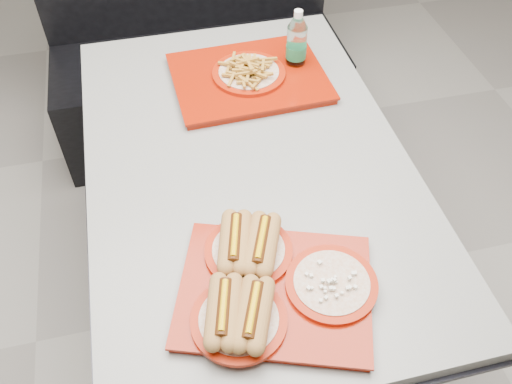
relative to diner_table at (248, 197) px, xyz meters
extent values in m
plane|color=gray|center=(0.00, 0.00, -0.58)|extent=(6.00, 6.00, 0.00)
cylinder|color=black|center=(0.00, 0.00, -0.56)|extent=(0.52, 0.52, 0.05)
cylinder|color=black|center=(0.00, 0.00, -0.20)|extent=(0.11, 0.11, 0.66)
cube|color=black|center=(0.00, 0.00, 0.12)|extent=(0.92, 1.42, 0.01)
cube|color=gray|center=(0.00, 0.00, 0.15)|extent=(0.90, 1.40, 0.04)
cube|color=black|center=(0.00, 1.02, -0.36)|extent=(1.30, 0.55, 0.45)
cube|color=maroon|center=(-0.04, -0.45, 0.17)|extent=(0.51, 0.45, 0.02)
cube|color=maroon|center=(-0.04, -0.45, 0.19)|extent=(0.52, 0.46, 0.01)
cylinder|color=#941904|center=(-0.13, -0.51, 0.20)|extent=(0.21, 0.21, 0.01)
cylinder|color=beige|center=(-0.13, -0.51, 0.20)|extent=(0.17, 0.17, 0.00)
cylinder|color=#941904|center=(-0.07, -0.33, 0.20)|extent=(0.21, 0.21, 0.01)
cylinder|color=beige|center=(-0.07, -0.33, 0.20)|extent=(0.17, 0.17, 0.00)
cylinder|color=#941904|center=(0.09, -0.47, 0.20)|extent=(0.21, 0.21, 0.01)
cylinder|color=beige|center=(0.09, -0.47, 0.20)|extent=(0.17, 0.17, 0.00)
cube|color=maroon|center=(0.08, 0.35, 0.17)|extent=(0.49, 0.39, 0.02)
cube|color=maroon|center=(0.08, 0.35, 0.19)|extent=(0.50, 0.40, 0.01)
cylinder|color=#941904|center=(0.08, 0.35, 0.20)|extent=(0.24, 0.24, 0.01)
cylinder|color=beige|center=(0.08, 0.35, 0.21)|extent=(0.20, 0.20, 0.01)
cylinder|color=silver|center=(0.25, 0.38, 0.24)|extent=(0.07, 0.07, 0.16)
cylinder|color=#1A6B3D|center=(0.25, 0.38, 0.24)|extent=(0.07, 0.07, 0.04)
cone|color=silver|center=(0.25, 0.38, 0.34)|extent=(0.07, 0.07, 0.04)
cylinder|color=silver|center=(0.25, 0.38, 0.37)|extent=(0.03, 0.03, 0.02)
camera|label=1|loc=(-0.23, -1.07, 1.24)|focal=38.00mm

